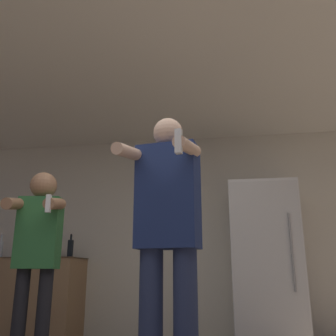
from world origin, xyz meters
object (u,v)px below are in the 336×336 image
at_px(bottle_brown_liquor, 70,248).
at_px(person_woman_foreground, 168,234).
at_px(refrigerator, 265,261).
at_px(bottle_clear_vodka, 58,249).
at_px(bottle_tall_gin, 0,249).
at_px(bottle_short_whiskey, 40,247).
at_px(person_man_side, 38,244).

relative_size(bottle_brown_liquor, person_woman_foreground, 0.17).
bearing_deg(person_woman_foreground, refrigerator, 70.17).
xyz_separation_m(refrigerator, bottle_clear_vodka, (-2.54, 0.05, 0.17)).
relative_size(refrigerator, bottle_tall_gin, 5.66).
xyz_separation_m(bottle_brown_liquor, person_woman_foreground, (1.59, -2.22, -0.08)).
xyz_separation_m(bottle_brown_liquor, bottle_short_whiskey, (-0.41, 0.00, 0.02)).
bearing_deg(bottle_brown_liquor, person_man_side, -76.18).
distance_m(bottle_short_whiskey, person_man_side, 1.77).
bearing_deg(bottle_short_whiskey, bottle_brown_liquor, 0.00).
distance_m(bottle_clear_vodka, bottle_short_whiskey, 0.24).
height_order(bottle_tall_gin, bottle_clear_vodka, bottle_tall_gin).
xyz_separation_m(bottle_clear_vodka, bottle_short_whiskey, (-0.24, -0.00, 0.02)).
xyz_separation_m(bottle_brown_liquor, bottle_tall_gin, (-0.96, -0.00, 0.00)).
height_order(bottle_short_whiskey, person_man_side, person_man_side).
relative_size(bottle_brown_liquor, bottle_tall_gin, 0.93).
xyz_separation_m(bottle_tall_gin, person_man_side, (1.35, -1.58, -0.08)).
bearing_deg(bottle_clear_vodka, person_woman_foreground, -51.60).
bearing_deg(bottle_brown_liquor, person_woman_foreground, -54.35).
height_order(refrigerator, person_woman_foreground, refrigerator).
bearing_deg(refrigerator, bottle_short_whiskey, 179.01).
distance_m(refrigerator, person_man_side, 2.51).
xyz_separation_m(refrigerator, person_man_side, (-1.99, -1.53, 0.10)).
xyz_separation_m(bottle_tall_gin, person_woman_foreground, (2.55, -2.22, -0.08)).
distance_m(bottle_brown_liquor, bottle_tall_gin, 0.96).
distance_m(bottle_tall_gin, person_man_side, 2.07).
bearing_deg(refrigerator, person_man_side, -142.43).
xyz_separation_m(bottle_brown_liquor, bottle_clear_vodka, (-0.17, 0.00, -0.00)).
xyz_separation_m(person_woman_foreground, person_man_side, (-1.20, 0.64, 0.00)).
distance_m(bottle_brown_liquor, person_man_side, 1.63).
bearing_deg(refrigerator, bottle_clear_vodka, 178.92).
relative_size(refrigerator, person_man_side, 1.11).
bearing_deg(person_woman_foreground, bottle_brown_liquor, 125.65).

